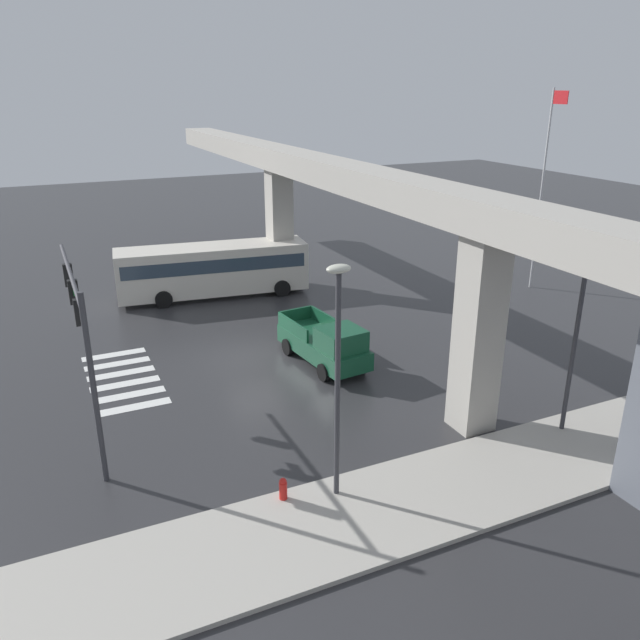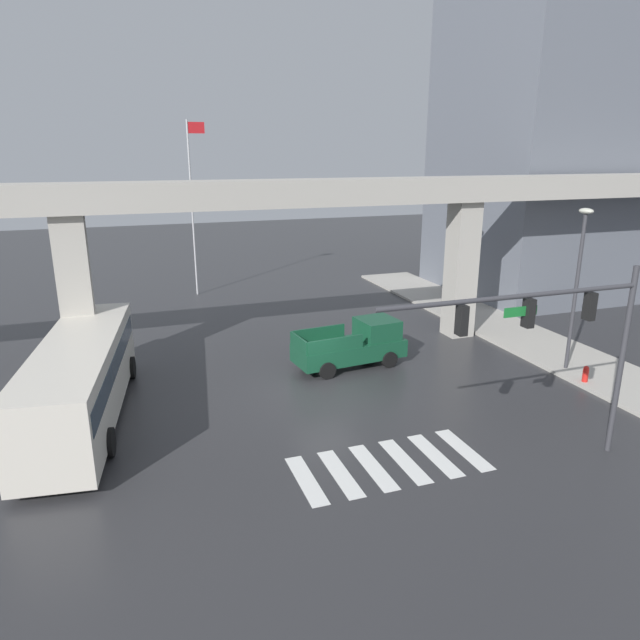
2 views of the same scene
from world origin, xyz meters
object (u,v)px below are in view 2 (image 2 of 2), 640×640
(city_bus, at_px, (81,375))
(fire_hydrant, at_px, (585,375))
(traffic_signal_mast, at_px, (559,327))
(pickup_truck, at_px, (355,345))
(street_lamp_near_corner, at_px, (578,272))
(flagpole, at_px, (193,198))
(street_lamp_mid_block, at_px, (462,242))

(city_bus, bearing_deg, fire_hydrant, -10.24)
(traffic_signal_mast, xyz_separation_m, fire_hydrant, (6.06, 4.62, -4.12))
(pickup_truck, xyz_separation_m, city_bus, (-11.51, -1.78, 0.73))
(street_lamp_near_corner, xyz_separation_m, flagpole, (-13.64, 19.99, 2.00))
(fire_hydrant, bearing_deg, city_bus, 169.76)
(city_bus, distance_m, street_lamp_mid_block, 21.55)
(traffic_signal_mast, height_order, street_lamp_mid_block, street_lamp_mid_block)
(street_lamp_mid_block, relative_size, flagpole, 0.63)
(flagpole, bearing_deg, pickup_truck, -73.01)
(street_lamp_near_corner, relative_size, flagpole, 0.63)
(street_lamp_near_corner, bearing_deg, flagpole, 124.30)
(traffic_signal_mast, height_order, street_lamp_near_corner, street_lamp_near_corner)
(pickup_truck, xyz_separation_m, street_lamp_near_corner, (8.69, -3.81, 3.57))
(city_bus, bearing_deg, pickup_truck, 8.80)
(street_lamp_near_corner, xyz_separation_m, fire_hydrant, (-0.40, -1.55, -4.13))
(pickup_truck, xyz_separation_m, traffic_signal_mast, (2.23, -9.98, 3.57))
(pickup_truck, height_order, fire_hydrant, pickup_truck)
(pickup_truck, bearing_deg, flagpole, 106.99)
(street_lamp_near_corner, distance_m, flagpole, 24.28)
(city_bus, distance_m, flagpole, 19.72)
(city_bus, relative_size, street_lamp_near_corner, 1.52)
(street_lamp_near_corner, height_order, fire_hydrant, street_lamp_near_corner)
(city_bus, height_order, traffic_signal_mast, traffic_signal_mast)
(city_bus, relative_size, fire_hydrant, 12.98)
(traffic_signal_mast, distance_m, fire_hydrant, 8.66)
(street_lamp_mid_block, distance_m, flagpole, 17.65)
(fire_hydrant, bearing_deg, pickup_truck, 147.14)
(pickup_truck, distance_m, city_bus, 11.67)
(city_bus, distance_m, street_lamp_near_corner, 20.50)
(traffic_signal_mast, height_order, fire_hydrant, traffic_signal_mast)
(traffic_signal_mast, xyz_separation_m, flagpole, (-7.17, 26.16, 2.00))
(street_lamp_mid_block, bearing_deg, fire_hydrant, -92.18)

